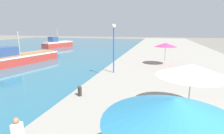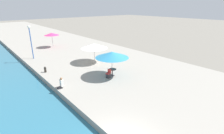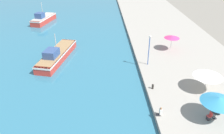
{
  "view_description": "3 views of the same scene",
  "coord_description": "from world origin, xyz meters",
  "px_view_note": "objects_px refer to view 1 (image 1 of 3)",
  "views": [
    {
      "loc": [
        5.38,
        3.83,
        4.73
      ],
      "look_at": [
        1.5,
        18.5,
        1.35
      ],
      "focal_mm": 28.0,
      "sensor_mm": 36.0,
      "label": 1
    },
    {
      "loc": [
        -5.07,
        -5.41,
        7.65
      ],
      "look_at": [
        5.81,
        7.79,
        1.55
      ],
      "focal_mm": 28.0,
      "sensor_mm": 36.0,
      "label": 2
    },
    {
      "loc": [
        -5.27,
        -8.55,
        15.72
      ],
      "look_at": [
        -4.0,
        18.0,
        1.15
      ],
      "focal_mm": 35.0,
      "sensor_mm": 36.0,
      "label": 3
    }
  ],
  "objects_px": {
    "mooring_bollard": "(80,91)",
    "cafe_umbrella_striped": "(166,45)",
    "fishing_boat_near": "(19,58)",
    "cafe_umbrella_white": "(192,70)",
    "person_at_quay": "(16,132)",
    "lamppost": "(114,40)",
    "cafe_umbrella_pink": "(174,110)",
    "fishing_boat_mid": "(57,44)"
  },
  "relations": [
    {
      "from": "mooring_bollard",
      "to": "cafe_umbrella_striped",
      "type": "bearing_deg",
      "value": 64.46
    },
    {
      "from": "fishing_boat_near",
      "to": "cafe_umbrella_white",
      "type": "xyz_separation_m",
      "value": [
        19.53,
        -10.05,
        1.85
      ]
    },
    {
      "from": "person_at_quay",
      "to": "mooring_bollard",
      "type": "xyz_separation_m",
      "value": [
        0.27,
        4.85,
        -0.1
      ]
    },
    {
      "from": "mooring_bollard",
      "to": "lamppost",
      "type": "relative_size",
      "value": 0.14
    },
    {
      "from": "cafe_umbrella_striped",
      "to": "mooring_bollard",
      "type": "height_order",
      "value": "cafe_umbrella_striped"
    },
    {
      "from": "cafe_umbrella_pink",
      "to": "fishing_boat_near",
      "type": "bearing_deg",
      "value": 140.46
    },
    {
      "from": "person_at_quay",
      "to": "lamppost",
      "type": "bearing_deg",
      "value": 85.54
    },
    {
      "from": "fishing_boat_mid",
      "to": "lamppost",
      "type": "bearing_deg",
      "value": -32.57
    },
    {
      "from": "cafe_umbrella_pink",
      "to": "cafe_umbrella_striped",
      "type": "bearing_deg",
      "value": 88.71
    },
    {
      "from": "fishing_boat_mid",
      "to": "mooring_bollard",
      "type": "relative_size",
      "value": 12.88
    },
    {
      "from": "cafe_umbrella_pink",
      "to": "mooring_bollard",
      "type": "xyz_separation_m",
      "value": [
        -5.05,
        5.56,
        -1.98
      ]
    },
    {
      "from": "fishing_boat_near",
      "to": "fishing_boat_mid",
      "type": "relative_size",
      "value": 1.33
    },
    {
      "from": "fishing_boat_mid",
      "to": "mooring_bollard",
      "type": "distance_m",
      "value": 35.53
    },
    {
      "from": "cafe_umbrella_striped",
      "to": "lamppost",
      "type": "bearing_deg",
      "value": -133.71
    },
    {
      "from": "fishing_boat_near",
      "to": "lamppost",
      "type": "bearing_deg",
      "value": 0.16
    },
    {
      "from": "fishing_boat_mid",
      "to": "lamppost",
      "type": "distance_m",
      "value": 31.0
    },
    {
      "from": "cafe_umbrella_striped",
      "to": "person_at_quay",
      "type": "relative_size",
      "value": 2.5
    },
    {
      "from": "cafe_umbrella_white",
      "to": "fishing_boat_near",
      "type": "bearing_deg",
      "value": 152.77
    },
    {
      "from": "fishing_boat_near",
      "to": "cafe_umbrella_striped",
      "type": "relative_size",
      "value": 4.39
    },
    {
      "from": "cafe_umbrella_white",
      "to": "mooring_bollard",
      "type": "distance_m",
      "value": 6.55
    },
    {
      "from": "fishing_boat_near",
      "to": "lamppost",
      "type": "distance_m",
      "value": 14.5
    },
    {
      "from": "mooring_bollard",
      "to": "fishing_boat_mid",
      "type": "bearing_deg",
      "value": 123.97
    },
    {
      "from": "fishing_boat_mid",
      "to": "mooring_bollard",
      "type": "xyz_separation_m",
      "value": [
        19.85,
        -29.47,
        -0.07
      ]
    },
    {
      "from": "person_at_quay",
      "to": "lamppost",
      "type": "relative_size",
      "value": 0.22
    },
    {
      "from": "fishing_boat_mid",
      "to": "cafe_umbrella_striped",
      "type": "relative_size",
      "value": 3.31
    },
    {
      "from": "fishing_boat_mid",
      "to": "cafe_umbrella_pink",
      "type": "xyz_separation_m",
      "value": [
        24.9,
        -35.02,
        1.91
      ]
    },
    {
      "from": "cafe_umbrella_striped",
      "to": "person_at_quay",
      "type": "height_order",
      "value": "cafe_umbrella_striped"
    },
    {
      "from": "fishing_boat_mid",
      "to": "cafe_umbrella_white",
      "type": "relative_size",
      "value": 2.44
    },
    {
      "from": "fishing_boat_near",
      "to": "cafe_umbrella_pink",
      "type": "relative_size",
      "value": 3.25
    },
    {
      "from": "mooring_bollard",
      "to": "lamppost",
      "type": "xyz_separation_m",
      "value": [
        0.6,
        6.32,
        2.74
      ]
    },
    {
      "from": "cafe_umbrella_striped",
      "to": "lamppost",
      "type": "relative_size",
      "value": 0.56
    },
    {
      "from": "cafe_umbrella_pink",
      "to": "cafe_umbrella_white",
      "type": "relative_size",
      "value": 1.0
    },
    {
      "from": "cafe_umbrella_pink",
      "to": "cafe_umbrella_striped",
      "type": "height_order",
      "value": "cafe_umbrella_pink"
    },
    {
      "from": "fishing_boat_mid",
      "to": "cafe_umbrella_white",
      "type": "bearing_deg",
      "value": -32.93
    },
    {
      "from": "fishing_boat_near",
      "to": "person_at_quay",
      "type": "relative_size",
      "value": 10.96
    },
    {
      "from": "cafe_umbrella_pink",
      "to": "fishing_boat_mid",
      "type": "bearing_deg",
      "value": 125.42
    },
    {
      "from": "fishing_boat_mid",
      "to": "lamppost",
      "type": "xyz_separation_m",
      "value": [
        20.45,
        -23.15,
        2.68
      ]
    },
    {
      "from": "fishing_boat_mid",
      "to": "cafe_umbrella_striped",
      "type": "bearing_deg",
      "value": -19.6
    },
    {
      "from": "cafe_umbrella_white",
      "to": "cafe_umbrella_striped",
      "type": "bearing_deg",
      "value": 94.03
    },
    {
      "from": "cafe_umbrella_pink",
      "to": "cafe_umbrella_striped",
      "type": "xyz_separation_m",
      "value": [
        0.38,
        16.93,
        -0.01
      ]
    },
    {
      "from": "fishing_boat_near",
      "to": "cafe_umbrella_striped",
      "type": "xyz_separation_m",
      "value": [
        18.7,
        1.81,
        1.99
      ]
    },
    {
      "from": "person_at_quay",
      "to": "fishing_boat_mid",
      "type": "bearing_deg",
      "value": 119.71
    }
  ]
}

